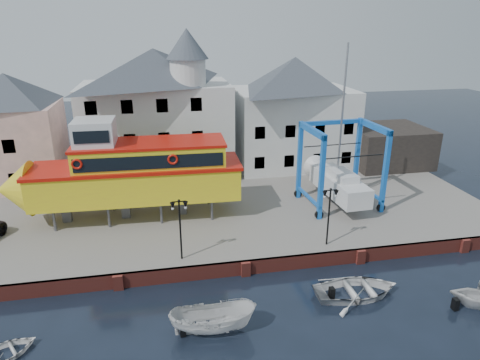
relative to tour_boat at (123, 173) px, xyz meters
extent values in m
plane|color=black|center=(7.85, -8.37, -4.71)|extent=(140.00, 140.00, 0.00)
cube|color=slate|center=(7.85, 2.63, -4.21)|extent=(44.00, 22.00, 1.00)
cube|color=maroon|center=(7.85, -8.25, -4.21)|extent=(44.00, 0.25, 1.00)
cube|color=maroon|center=(-0.15, -8.42, -4.21)|extent=(0.60, 0.36, 1.00)
cube|color=maroon|center=(7.85, -8.42, -4.21)|extent=(0.60, 0.36, 1.00)
cube|color=maroon|center=(15.85, -8.42, -4.21)|extent=(0.60, 0.36, 1.00)
cube|color=maroon|center=(23.85, -8.42, -4.21)|extent=(0.60, 0.36, 1.00)
cube|color=tan|center=(-10.15, 9.63, 0.04)|extent=(8.00, 7.00, 7.50)
pyramid|color=#353B42|center=(-10.15, 9.63, 5.19)|extent=(8.00, 7.00, 2.80)
cube|color=black|center=(-9.65, 6.17, -2.11)|extent=(1.00, 0.08, 1.20)
cube|color=black|center=(-9.65, 6.17, 0.89)|extent=(1.00, 0.08, 1.20)
cube|color=silver|center=(2.85, 10.13, 0.79)|extent=(14.00, 8.00, 9.00)
pyramid|color=#353B42|center=(2.85, 10.13, 6.89)|extent=(14.00, 8.00, 3.20)
cube|color=black|center=(-2.65, 6.17, -2.11)|extent=(1.00, 0.08, 1.20)
cube|color=black|center=(0.35, 6.17, -2.11)|extent=(1.00, 0.08, 1.20)
cube|color=black|center=(3.35, 6.17, -2.11)|extent=(1.00, 0.08, 1.20)
cube|color=black|center=(6.35, 6.17, -2.11)|extent=(1.00, 0.08, 1.20)
cube|color=black|center=(-2.65, 6.17, 0.89)|extent=(1.00, 0.08, 1.20)
cube|color=black|center=(0.35, 6.17, 0.89)|extent=(1.00, 0.08, 1.20)
cube|color=black|center=(3.35, 6.17, 0.89)|extent=(1.00, 0.08, 1.20)
cube|color=black|center=(6.35, 6.17, 0.89)|extent=(1.00, 0.08, 1.20)
cube|color=black|center=(-2.65, 6.17, 3.89)|extent=(1.00, 0.08, 1.20)
cube|color=black|center=(0.35, 6.17, 3.89)|extent=(1.00, 0.08, 1.20)
cube|color=black|center=(3.35, 6.17, 3.89)|extent=(1.00, 0.08, 1.20)
cube|color=black|center=(6.35, 6.17, 3.89)|extent=(1.00, 0.08, 1.20)
cylinder|color=silver|center=(5.85, 7.73, 6.49)|extent=(3.20, 3.20, 2.40)
cone|color=#353B42|center=(5.85, 7.73, 8.99)|extent=(3.80, 3.80, 2.60)
cube|color=silver|center=(16.85, 10.63, 0.29)|extent=(12.00, 8.00, 8.00)
pyramid|color=#353B42|center=(16.85, 10.63, 5.89)|extent=(12.00, 8.00, 3.20)
cube|color=black|center=(12.35, 6.67, -2.11)|extent=(1.00, 0.08, 1.20)
cube|color=black|center=(15.35, 6.67, -2.11)|extent=(1.00, 0.08, 1.20)
cube|color=black|center=(18.35, 6.67, -2.11)|extent=(1.00, 0.08, 1.20)
cube|color=black|center=(21.35, 6.67, -2.11)|extent=(1.00, 0.08, 1.20)
cube|color=black|center=(12.35, 6.67, 0.89)|extent=(1.00, 0.08, 1.20)
cube|color=black|center=(15.35, 6.67, 0.89)|extent=(1.00, 0.08, 1.20)
cube|color=black|center=(18.35, 6.67, 0.89)|extent=(1.00, 0.08, 1.20)
cube|color=black|center=(21.35, 6.67, 0.89)|extent=(1.00, 0.08, 1.20)
cube|color=black|center=(26.85, 8.63, -1.71)|extent=(8.00, 7.00, 4.00)
cylinder|color=black|center=(3.85, -7.17, -1.71)|extent=(0.12, 0.12, 4.00)
cube|color=black|center=(3.85, -7.17, 0.34)|extent=(0.90, 0.06, 0.06)
sphere|color=black|center=(3.85, -7.17, 0.41)|extent=(0.16, 0.16, 0.16)
cone|color=black|center=(3.45, -7.17, 0.07)|extent=(0.32, 0.32, 0.45)
sphere|color=silver|center=(3.45, -7.17, -0.11)|extent=(0.18, 0.18, 0.18)
cone|color=black|center=(4.25, -7.17, 0.07)|extent=(0.32, 0.32, 0.45)
sphere|color=silver|center=(4.25, -7.17, -0.11)|extent=(0.18, 0.18, 0.18)
cylinder|color=black|center=(13.85, -7.17, -1.71)|extent=(0.12, 0.12, 4.00)
cube|color=black|center=(13.85, -7.17, 0.34)|extent=(0.90, 0.06, 0.06)
sphere|color=black|center=(13.85, -7.17, 0.41)|extent=(0.16, 0.16, 0.16)
cone|color=black|center=(13.45, -7.17, 0.07)|extent=(0.32, 0.32, 0.45)
sphere|color=silver|center=(13.45, -7.17, -0.11)|extent=(0.18, 0.18, 0.18)
cone|color=black|center=(14.25, -7.17, 0.07)|extent=(0.32, 0.32, 0.45)
sphere|color=silver|center=(14.25, -7.17, -0.11)|extent=(0.18, 0.18, 0.18)
cylinder|color=#59595E|center=(-5.06, -1.41, -2.89)|extent=(0.21, 0.21, 1.66)
cylinder|color=#59595E|center=(-4.98, 1.69, -2.89)|extent=(0.21, 0.21, 1.66)
cylinder|color=#59595E|center=(-1.19, -1.51, -2.89)|extent=(0.21, 0.21, 1.66)
cylinder|color=#59595E|center=(-1.11, 1.58, -2.89)|extent=(0.21, 0.21, 1.66)
cylinder|color=#59595E|center=(2.68, -1.62, -2.89)|extent=(0.21, 0.21, 1.66)
cylinder|color=#59595E|center=(2.76, 1.47, -2.89)|extent=(0.21, 0.21, 1.66)
cylinder|color=#59595E|center=(6.55, -1.73, -2.89)|extent=(0.21, 0.21, 1.66)
cylinder|color=#59595E|center=(6.63, 1.37, -2.89)|extent=(0.21, 0.21, 1.66)
cube|color=#59595E|center=(-4.47, 0.13, -2.89)|extent=(0.68, 0.57, 1.66)
cube|color=#59595E|center=(-0.04, 0.00, -2.89)|extent=(0.68, 0.57, 1.66)
cube|color=#59595E|center=(4.38, -0.12, -2.89)|extent=(0.68, 0.57, 1.66)
cube|color=yellow|center=(1.06, -0.03, -0.84)|extent=(15.60, 4.63, 2.43)
cone|color=yellow|center=(-7.89, 0.22, -0.84)|extent=(2.55, 4.27, 4.20)
cube|color=#B81409|center=(1.06, -0.03, 0.49)|extent=(15.93, 4.82, 0.24)
cube|color=yellow|center=(2.17, -0.06, 1.26)|extent=(11.16, 4.07, 1.77)
cube|color=black|center=(2.12, -1.97, 1.32)|extent=(10.62, 0.35, 1.00)
cube|color=black|center=(2.22, 1.85, 1.32)|extent=(10.62, 0.35, 1.00)
cube|color=#B81409|center=(2.17, -0.06, 2.25)|extent=(11.39, 4.18, 0.20)
cube|color=silver|center=(-1.70, 0.05, 3.15)|extent=(2.95, 2.95, 2.01)
cube|color=black|center=(-1.74, -1.42, 3.24)|extent=(2.42, 0.13, 0.88)
torus|color=#B81409|center=(-2.86, -1.88, 1.48)|extent=(0.78, 0.18, 0.77)
torus|color=#B81409|center=(3.77, -2.06, 1.48)|extent=(0.78, 0.18, 0.77)
cube|color=#0E41AF|center=(14.80, -3.19, -0.35)|extent=(0.36, 0.36, 6.72)
cylinder|color=black|center=(14.80, -3.19, -3.38)|extent=(0.69, 0.28, 0.67)
cube|color=#0E41AF|center=(14.54, 1.27, -0.35)|extent=(0.36, 0.36, 6.72)
cylinder|color=black|center=(14.54, 1.27, -3.38)|extent=(0.69, 0.28, 0.67)
cube|color=#0E41AF|center=(20.21, -2.87, -0.35)|extent=(0.36, 0.36, 6.72)
cylinder|color=black|center=(20.21, -2.87, -3.38)|extent=(0.69, 0.28, 0.67)
cube|color=#0E41AF|center=(19.95, 1.59, -0.35)|extent=(0.36, 0.36, 6.72)
cylinder|color=black|center=(19.95, 1.59, -3.38)|extent=(0.69, 0.28, 0.67)
cube|color=#0E41AF|center=(14.67, -0.96, 2.84)|extent=(0.61, 4.81, 0.47)
cube|color=#0E41AF|center=(14.67, -0.96, -2.75)|extent=(0.51, 4.81, 0.20)
cube|color=#0E41AF|center=(20.08, -0.64, 2.84)|extent=(0.61, 4.81, 0.47)
cube|color=#0E41AF|center=(20.08, -0.64, -2.75)|extent=(0.51, 4.81, 0.20)
cube|color=#0E41AF|center=(17.25, 1.43, 2.84)|extent=(5.77, 0.67, 0.34)
cube|color=silver|center=(17.38, -0.80, -1.99)|extent=(2.62, 7.32, 1.54)
cone|color=silver|center=(17.13, 3.47, -1.99)|extent=(2.29, 1.66, 2.21)
cube|color=#59595E|center=(17.38, -0.80, -3.09)|extent=(0.33, 1.74, 0.67)
cube|color=silver|center=(17.40, -1.28, -0.93)|extent=(1.70, 2.97, 0.58)
cylinder|color=#99999E|center=(17.35, -0.32, 4.07)|extent=(0.17, 0.17, 10.57)
cube|color=black|center=(17.48, -2.52, 1.01)|extent=(5.16, 0.42, 0.05)
cube|color=black|center=(17.28, 0.93, 1.01)|extent=(5.16, 0.42, 0.05)
imported|color=silver|center=(5.06, -13.35, -4.71)|extent=(4.74, 2.06, 1.79)
imported|color=silver|center=(13.97, -11.81, -4.71)|extent=(5.20, 3.74, 1.07)
imported|color=silver|center=(20.50, -14.17, -4.71)|extent=(4.25, 4.04, 1.75)
imported|color=silver|center=(-5.42, -13.24, -4.71)|extent=(4.08, 3.75, 0.69)
camera|label=1|loc=(2.93, -31.82, 10.85)|focal=32.00mm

